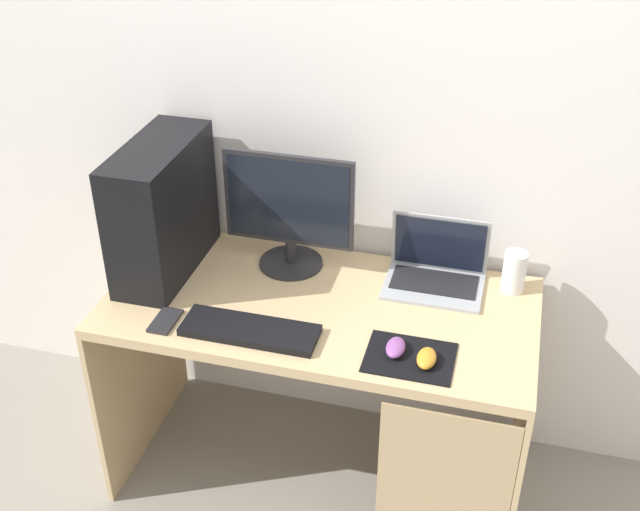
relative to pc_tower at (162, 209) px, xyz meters
name	(u,v)px	position (x,y,z in m)	size (l,w,h in m)	color
ground_plane	(320,470)	(0.56, -0.08, -0.99)	(8.00, 8.00, 0.00)	gray
wall_back	(351,103)	(0.56, 0.30, 0.31)	(4.00, 0.05, 2.60)	silver
desk	(324,345)	(0.58, -0.09, -0.39)	(1.38, 0.67, 0.76)	tan
pc_tower	(162,209)	(0.00, 0.00, 0.00)	(0.19, 0.48, 0.45)	black
monitor	(289,213)	(0.40, 0.11, -0.02)	(0.44, 0.22, 0.42)	#232326
laptop	(436,271)	(0.90, 0.14, -0.18)	(0.32, 0.23, 0.23)	#9EA3A8
speaker	(514,272)	(1.15, 0.16, -0.16)	(0.08, 0.08, 0.14)	white
keyboard	(250,330)	(0.40, -0.29, -0.21)	(0.42, 0.14, 0.02)	black
mousepad	(410,357)	(0.89, -0.28, -0.22)	(0.26, 0.20, 0.01)	black
mouse_left	(396,348)	(0.84, -0.27, -0.20)	(0.06, 0.10, 0.03)	#8C4C99
mouse_right	(427,358)	(0.94, -0.29, -0.20)	(0.06, 0.10, 0.03)	orange
cell_phone	(165,321)	(0.12, -0.30, -0.22)	(0.07, 0.13, 0.01)	#232326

